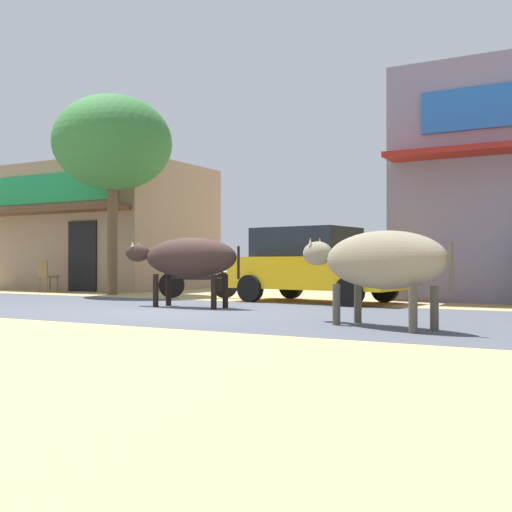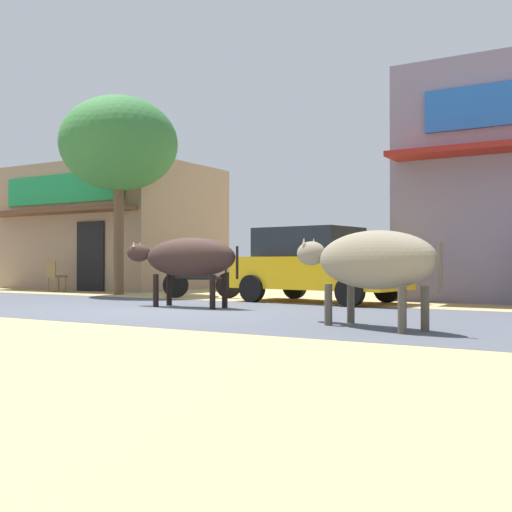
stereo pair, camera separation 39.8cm
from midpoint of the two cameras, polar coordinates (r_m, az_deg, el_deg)
The scene contains 9 objects.
ground at distance 11.83m, azimuth -8.41°, elevation -4.83°, with size 80.00×80.00×0.00m, color tan.
asphalt_road at distance 11.83m, azimuth -8.41°, elevation -4.82°, with size 72.00×5.29×0.00m, color #484C56.
storefront_left_cafe at distance 22.14m, azimuth -13.84°, elevation 2.45°, with size 6.26×5.50×4.04m.
roadside_tree at distance 17.79m, azimuth -13.41°, elevation 9.81°, with size 3.19×3.19×5.37m.
parked_hatchback_car at distance 13.98m, azimuth 4.43°, elevation -0.72°, with size 3.91×2.20×1.64m.
parked_motorcycle at distance 15.51m, azimuth -5.86°, elevation -2.05°, with size 1.80×0.89×1.07m.
cow_near_brown at distance 12.40m, azimuth -7.11°, elevation -0.19°, with size 2.63×0.71×1.36m.
cow_far_dark at distance 8.72m, azimuth 9.78°, elevation -0.42°, with size 2.53×1.38×1.31m.
cafe_chair_near_tree at distance 19.54m, azimuth -18.91°, elevation -1.58°, with size 0.49×0.49×0.92m.
Camera 1 is at (6.98, -9.49, 0.90)m, focal length 44.45 mm.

